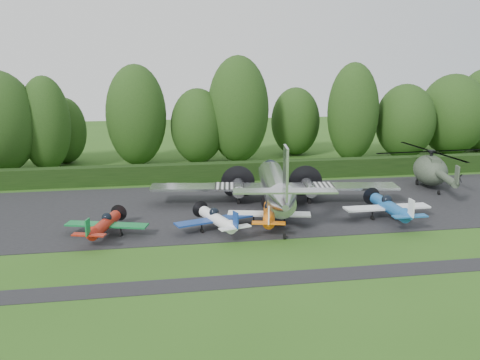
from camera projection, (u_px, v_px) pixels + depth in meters
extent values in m
plane|color=#2B5518|center=(255.00, 246.00, 38.65)|extent=(160.00, 160.00, 0.00)
cube|color=black|center=(234.00, 208.00, 48.25)|extent=(70.00, 18.00, 0.01)
cube|color=black|center=(274.00, 279.00, 32.89)|extent=(70.00, 2.00, 0.00)
cube|color=black|center=(218.00, 181.00, 58.81)|extent=(90.00, 1.60, 2.00)
cylinder|color=silver|center=(275.00, 186.00, 48.08)|extent=(2.37, 12.37, 2.37)
cone|color=silver|center=(260.00, 170.00, 54.72)|extent=(2.37, 1.55, 2.37)
cone|color=silver|center=(298.00, 202.00, 40.83)|extent=(2.37, 3.09, 2.37)
sphere|color=black|center=(262.00, 167.00, 53.66)|extent=(1.55, 1.55, 1.55)
cube|color=silver|center=(273.00, 187.00, 49.13)|extent=(22.68, 2.47, 0.23)
cube|color=white|center=(228.00, 187.00, 48.43)|extent=(2.68, 2.58, 0.05)
cube|color=white|center=(316.00, 184.00, 49.78)|extent=(2.68, 2.58, 0.05)
cylinder|color=silver|center=(236.00, 189.00, 49.25)|extent=(1.13, 3.30, 1.13)
cylinder|color=silver|center=(305.00, 187.00, 50.33)|extent=(1.13, 3.30, 1.13)
cylinder|color=black|center=(232.00, 184.00, 51.47)|extent=(3.30, 0.03, 3.30)
cylinder|color=black|center=(298.00, 181.00, 52.56)|extent=(3.30, 0.03, 3.30)
cube|color=silver|center=(301.00, 191.00, 39.79)|extent=(7.73, 1.44, 0.14)
cube|color=silver|center=(303.00, 173.00, 39.16)|extent=(0.19, 2.27, 3.92)
cylinder|color=black|center=(237.00, 202.00, 49.11)|extent=(0.26, 0.93, 0.93)
cylinder|color=black|center=(306.00, 199.00, 50.19)|extent=(0.26, 0.93, 0.93)
cylinder|color=black|center=(302.00, 236.00, 40.17)|extent=(0.19, 0.45, 0.45)
cylinder|color=#A01C0E|center=(104.00, 225.00, 40.23)|extent=(0.86, 4.95, 0.86)
sphere|color=black|center=(105.00, 218.00, 40.65)|extent=(0.76, 0.76, 0.76)
cube|color=#117235|center=(105.00, 225.00, 40.69)|extent=(6.30, 1.17, 0.13)
cube|color=#A01C0E|center=(101.00, 235.00, 37.33)|extent=(2.34, 0.63, 0.09)
cube|color=#117235|center=(100.00, 227.00, 37.11)|extent=(0.09, 0.72, 1.17)
cylinder|color=black|center=(107.00, 213.00, 43.29)|extent=(1.35, 0.02, 1.35)
cylinder|color=black|center=(89.00, 235.00, 40.48)|extent=(0.13, 0.40, 0.40)
cylinder|color=black|center=(121.00, 233.00, 40.87)|extent=(0.13, 0.40, 0.40)
cylinder|color=black|center=(107.00, 226.00, 42.67)|extent=(0.11, 0.36, 0.36)
cylinder|color=white|center=(217.00, 219.00, 41.47)|extent=(0.88, 5.07, 0.88)
sphere|color=black|center=(216.00, 212.00, 41.91)|extent=(0.77, 0.77, 0.77)
cube|color=navy|center=(216.00, 219.00, 41.95)|extent=(6.45, 1.20, 0.13)
cube|color=white|center=(222.00, 229.00, 38.50)|extent=(2.40, 0.65, 0.09)
cube|color=navy|center=(223.00, 221.00, 38.27)|extent=(0.09, 0.74, 1.20)
cylinder|color=black|center=(212.00, 208.00, 44.61)|extent=(1.38, 0.02, 1.38)
cylinder|color=black|center=(202.00, 230.00, 41.73)|extent=(0.13, 0.41, 0.41)
cylinder|color=black|center=(232.00, 228.00, 42.13)|extent=(0.13, 0.41, 0.41)
cylinder|color=black|center=(214.00, 221.00, 43.97)|extent=(0.11, 0.37, 0.37)
cylinder|color=orange|center=(269.00, 214.00, 42.82)|extent=(0.92, 5.26, 0.92)
sphere|color=black|center=(268.00, 207.00, 43.28)|extent=(0.80, 0.80, 0.80)
cube|color=white|center=(268.00, 214.00, 43.31)|extent=(6.69, 1.24, 0.13)
cube|color=orange|center=(278.00, 223.00, 39.74)|extent=(2.49, 0.67, 0.10)
cube|color=white|center=(279.00, 215.00, 39.51)|extent=(0.10, 0.76, 1.24)
cylinder|color=black|center=(260.00, 203.00, 46.08)|extent=(1.43, 0.02, 1.43)
cylinder|color=black|center=(253.00, 224.00, 43.09)|extent=(0.13, 0.42, 0.42)
cylinder|color=black|center=(283.00, 222.00, 43.50)|extent=(0.13, 0.42, 0.42)
cylinder|color=black|center=(262.00, 216.00, 45.41)|extent=(0.11, 0.38, 0.38)
cylinder|color=#19569A|center=(390.00, 207.00, 44.32)|extent=(1.00, 5.75, 1.00)
sphere|color=black|center=(387.00, 200.00, 44.81)|extent=(0.88, 0.88, 0.88)
cube|color=white|center=(387.00, 207.00, 44.86)|extent=(7.31, 1.36, 0.15)
cube|color=#19569A|center=(410.00, 216.00, 40.95)|extent=(2.72, 0.73, 0.10)
cube|color=white|center=(411.00, 208.00, 40.70)|extent=(0.10, 0.84, 1.36)
cylinder|color=black|center=(372.00, 196.00, 47.88)|extent=(1.57, 0.02, 1.57)
cylinder|color=black|center=(372.00, 218.00, 44.62)|extent=(0.15, 0.46, 0.46)
cylinder|color=black|center=(403.00, 216.00, 45.06)|extent=(0.15, 0.46, 0.46)
cylinder|color=black|center=(376.00, 210.00, 47.15)|extent=(0.13, 0.42, 0.42)
ellipsoid|color=#354031|center=(430.00, 170.00, 55.42)|extent=(3.18, 5.82, 3.04)
cylinder|color=#354031|center=(455.00, 177.00, 50.95)|extent=(0.71, 6.11, 0.71)
cube|color=#354031|center=(475.00, 175.00, 47.71)|extent=(0.12, 0.92, 1.63)
cylinder|color=black|center=(431.00, 156.00, 55.07)|extent=(0.31, 0.31, 0.81)
cylinder|color=black|center=(432.00, 151.00, 54.97)|extent=(0.71, 0.71, 0.25)
cylinder|color=black|center=(432.00, 151.00, 54.97)|extent=(12.21, 12.21, 0.06)
cube|color=#354031|center=(435.00, 161.00, 54.37)|extent=(0.92, 2.04, 0.71)
ellipsoid|color=black|center=(422.00, 166.00, 56.96)|extent=(1.93, 1.93, 1.74)
cylinder|color=black|center=(416.00, 183.00, 56.38)|extent=(0.18, 0.57, 0.57)
cylinder|color=black|center=(434.00, 182.00, 56.71)|extent=(0.18, 0.57, 0.57)
cylinder|color=black|center=(446.00, 193.00, 52.65)|extent=(0.16, 0.49, 0.49)
cylinder|color=#3F3326|center=(419.00, 169.00, 62.07)|extent=(0.11, 0.11, 1.09)
cylinder|color=#3F3326|center=(441.00, 168.00, 62.51)|extent=(0.11, 0.11, 1.09)
cube|color=beige|center=(430.00, 164.00, 62.15)|extent=(2.91, 0.07, 0.91)
cylinder|color=black|center=(66.00, 152.00, 68.23)|extent=(0.70, 0.70, 2.74)
ellipsoid|color=#1D3C13|center=(65.00, 131.00, 67.59)|extent=(5.39, 5.39, 8.36)
cylinder|color=black|center=(403.00, 146.00, 71.49)|extent=(0.70, 0.70, 3.23)
ellipsoid|color=#1D3C13|center=(405.00, 121.00, 70.73)|extent=(7.83, 7.83, 9.87)
cylinder|color=black|center=(0.00, 157.00, 61.67)|extent=(0.70, 0.70, 3.92)
cylinder|color=black|center=(138.00, 149.00, 67.02)|extent=(0.70, 0.70, 4.09)
ellipsoid|color=#1D3C13|center=(136.00, 115.00, 66.07)|extent=(7.43, 7.43, 12.49)
cylinder|color=black|center=(295.00, 144.00, 73.81)|extent=(0.70, 0.70, 3.04)
ellipsoid|color=#1D3C13|center=(295.00, 121.00, 73.10)|extent=(6.63, 6.63, 9.28)
cylinder|color=black|center=(198.00, 151.00, 68.30)|extent=(0.70, 0.70, 3.11)
ellipsoid|color=#1D3C13|center=(198.00, 126.00, 67.58)|extent=(6.82, 6.82, 9.50)
cylinder|color=black|center=(351.00, 145.00, 69.78)|extent=(0.70, 0.70, 4.15)
ellipsoid|color=#1D3C13|center=(353.00, 112.00, 68.81)|extent=(6.58, 6.58, 12.67)
cylinder|color=black|center=(478.00, 138.00, 76.78)|extent=(0.70, 0.70, 3.81)
ellipsoid|color=#1D3C13|center=(480.00, 111.00, 75.90)|extent=(6.78, 6.78, 11.63)
cylinder|color=black|center=(451.00, 141.00, 74.16)|extent=(0.70, 0.70, 3.63)
ellipsoid|color=#1D3C13|center=(453.00, 115.00, 73.32)|extent=(9.20, 9.20, 11.08)
cylinder|color=black|center=(238.00, 145.00, 68.73)|extent=(0.70, 0.70, 4.43)
ellipsoid|color=#1D3C13|center=(238.00, 110.00, 67.69)|extent=(7.80, 7.80, 13.53)
cylinder|color=black|center=(48.00, 155.00, 63.55)|extent=(0.70, 0.70, 3.68)
ellipsoid|color=#1D3C13|center=(45.00, 124.00, 62.69)|extent=(5.90, 5.90, 11.23)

